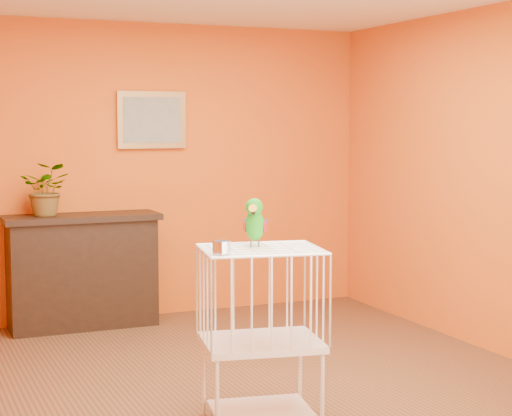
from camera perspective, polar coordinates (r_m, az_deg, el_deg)
name	(u,v)px	position (r m, az deg, el deg)	size (l,w,h in m)	color
ground	(250,384)	(5.78, -0.43, -11.66)	(4.50, 4.50, 0.00)	brown
room_shell	(249,145)	(5.52, -0.44, 4.23)	(4.50, 4.50, 4.50)	#DA5814
console_cabinet	(82,271)	(7.37, -11.50, -4.13)	(1.29, 0.46, 0.96)	black
potted_plant	(48,196)	(7.20, -13.71, 0.81)	(0.40, 0.44, 0.34)	#26722D
framed_picture	(152,120)	(7.61, -6.96, 5.85)	(0.62, 0.04, 0.50)	#A5793B
birdcage	(261,334)	(4.92, 0.34, -8.37)	(0.74, 0.62, 1.02)	white
feed_cup	(222,247)	(4.60, -2.31, -2.62)	(0.10, 0.10, 0.07)	silver
parrot	(255,222)	(4.87, -0.08, -0.93)	(0.18, 0.25, 0.28)	#59544C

